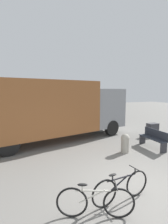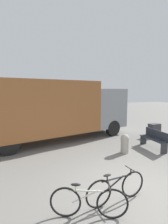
{
  "view_description": "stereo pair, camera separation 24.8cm",
  "coord_description": "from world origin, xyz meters",
  "px_view_note": "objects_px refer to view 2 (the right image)",
  "views": [
    {
      "loc": [
        -3.24,
        -3.61,
        2.75
      ],
      "look_at": [
        0.06,
        4.02,
        1.73
      ],
      "focal_mm": 28.0,
      "sensor_mm": 36.0,
      "label": 1
    },
    {
      "loc": [
        -3.01,
        -3.7,
        2.75
      ],
      "look_at": [
        0.06,
        4.02,
        1.73
      ],
      "focal_mm": 28.0,
      "sensor_mm": 36.0,
      "label": 2
    }
  ],
  "objects_px": {
    "utility_box": "(154,130)",
    "bicycle_middle": "(116,188)",
    "park_bench": "(154,138)",
    "delivery_truck": "(56,108)",
    "bicycle_near": "(89,202)",
    "bollard_near_bench": "(125,143)"
  },
  "relations": [
    {
      "from": "bicycle_middle",
      "to": "utility_box",
      "type": "relative_size",
      "value": 2.16
    },
    {
      "from": "delivery_truck",
      "to": "bicycle_near",
      "type": "height_order",
      "value": "delivery_truck"
    },
    {
      "from": "delivery_truck",
      "to": "utility_box",
      "type": "xyz_separation_m",
      "value": [
        5.62,
        -1.45,
        -1.41
      ]
    },
    {
      "from": "bicycle_middle",
      "to": "bollard_near_bench",
      "type": "height_order",
      "value": "bollard_near_bench"
    },
    {
      "from": "delivery_truck",
      "to": "bollard_near_bench",
      "type": "distance_m",
      "value": 4.14
    },
    {
      "from": "delivery_truck",
      "to": "bicycle_middle",
      "type": "relative_size",
      "value": 5.19
    },
    {
      "from": "bicycle_middle",
      "to": "utility_box",
      "type": "xyz_separation_m",
      "value": [
        5.48,
        4.52,
        0.03
      ]
    },
    {
      "from": "park_bench",
      "to": "utility_box",
      "type": "relative_size",
      "value": 2.04
    },
    {
      "from": "bollard_near_bench",
      "to": "delivery_truck",
      "type": "bearing_deg",
      "value": 127.03
    },
    {
      "from": "utility_box",
      "to": "bicycle_near",
      "type": "bearing_deg",
      "value": -143.02
    },
    {
      "from": "bicycle_near",
      "to": "utility_box",
      "type": "bearing_deg",
      "value": 61.93
    },
    {
      "from": "delivery_truck",
      "to": "bicycle_near",
      "type": "distance_m",
      "value": 6.42
    },
    {
      "from": "delivery_truck",
      "to": "bollard_near_bench",
      "type": "height_order",
      "value": "delivery_truck"
    },
    {
      "from": "bicycle_middle",
      "to": "bicycle_near",
      "type": "bearing_deg",
      "value": -167.47
    },
    {
      "from": "delivery_truck",
      "to": "utility_box",
      "type": "height_order",
      "value": "delivery_truck"
    },
    {
      "from": "bicycle_middle",
      "to": "utility_box",
      "type": "distance_m",
      "value": 7.1
    },
    {
      "from": "park_bench",
      "to": "utility_box",
      "type": "distance_m",
      "value": 2.32
    },
    {
      "from": "utility_box",
      "to": "bicycle_middle",
      "type": "bearing_deg",
      "value": -140.49
    },
    {
      "from": "park_bench",
      "to": "bicycle_near",
      "type": "height_order",
      "value": "park_bench"
    },
    {
      "from": "utility_box",
      "to": "bollard_near_bench",
      "type": "bearing_deg",
      "value": -152.77
    },
    {
      "from": "park_bench",
      "to": "bicycle_near",
      "type": "distance_m",
      "value": 5.66
    },
    {
      "from": "park_bench",
      "to": "bicycle_middle",
      "type": "bearing_deg",
      "value": 130.87
    }
  ]
}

